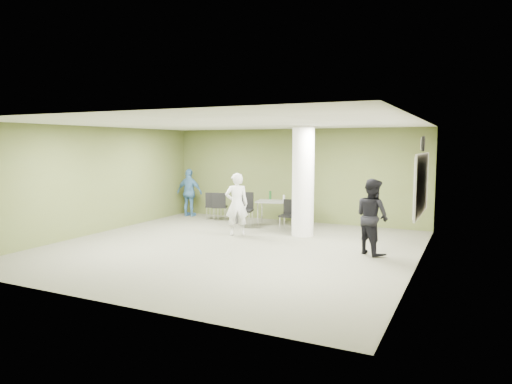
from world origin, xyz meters
The scene contains 17 objects.
floor centered at (0.00, 0.00, 0.00)m, with size 8.00×8.00×0.00m, color #515241.
ceiling centered at (0.00, 0.00, 2.80)m, with size 8.00×8.00×0.00m, color white.
wall_back centered at (0.00, 4.00, 1.40)m, with size 8.00×0.02×2.80m, color #505829.
wall_left centered at (-4.00, 0.00, 1.40)m, with size 0.02×8.00×2.80m, color #505829.
wall_right_cream centered at (4.00, 0.00, 1.40)m, with size 0.02×8.00×2.80m, color beige.
column centered at (1.00, 2.00, 1.40)m, with size 0.56×0.56×2.80m, color silver.
whiteboard centered at (3.92, 1.20, 1.50)m, with size 0.05×2.30×1.30m.
wall_clock centered at (3.92, 1.20, 2.35)m, with size 0.06×0.32×0.32m.
folding_table centered at (-0.06, 3.18, 0.65)m, with size 1.58×0.93×0.95m.
wastebasket centered at (-1.42, 2.87, 0.16)m, with size 0.27×0.27×0.32m, color #4C4C4C.
chair_back_left centered at (-2.07, 3.04, 0.50)m, with size 0.57×0.57×0.87m.
chair_back_right centered at (-2.31, 3.06, 0.50)m, with size 0.53×0.53×0.87m.
chair_table_left centered at (-0.93, 2.50, 0.57)m, with size 0.59×0.59×0.97m.
chair_table_right centered at (0.41, 2.53, 0.48)m, with size 0.43×0.43×0.84m.
woman_white centered at (-0.53, 1.27, 0.81)m, with size 0.59×0.39×1.61m, color silver.
man_black centered at (3.01, 0.75, 0.81)m, with size 0.79×0.61×1.62m, color black.
man_blue centered at (-3.40, 3.40, 0.77)m, with size 0.91×0.38×1.55m, color teal.
Camera 1 is at (4.92, -8.93, 2.34)m, focal length 32.00 mm.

